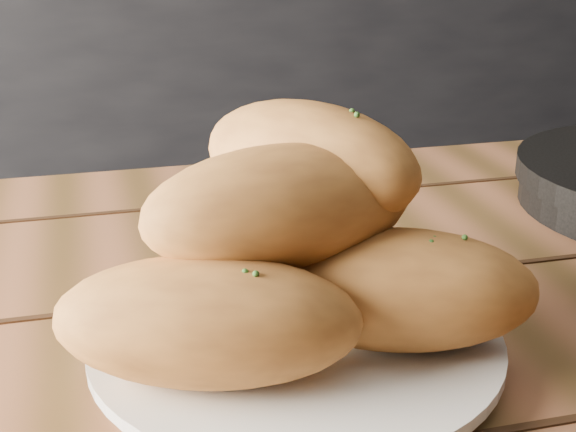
% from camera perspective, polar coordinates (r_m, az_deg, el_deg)
% --- Properties ---
extents(counter, '(2.80, 0.60, 0.90)m').
position_cam_1_polar(counter, '(2.39, 0.82, 7.17)').
color(counter, black).
rests_on(counter, ground).
extents(plate, '(0.26, 0.26, 0.02)m').
position_cam_1_polar(plate, '(0.52, 0.56, -9.15)').
color(plate, silver).
rests_on(plate, table).
extents(bread_rolls, '(0.30, 0.25, 0.14)m').
position_cam_1_polar(bread_rolls, '(0.49, 0.29, -2.02)').
color(bread_rolls, '#C47D36').
rests_on(bread_rolls, plate).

